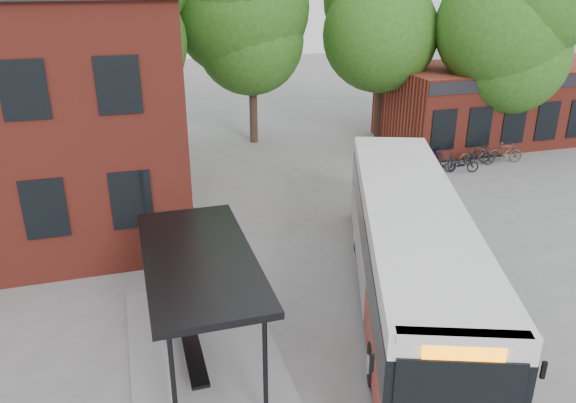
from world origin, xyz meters
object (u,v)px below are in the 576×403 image
object	(u,v)px
bus_shelter	(202,310)
bicycle_2	(428,155)
city_bus	(408,252)
bicycle_5	(480,156)
bicycle_0	(409,166)
bicycle_6	(475,155)
bicycle_1	(415,158)
bicycle_4	(462,164)
bicycle_7	(505,152)
bicycle_3	(445,163)

from	to	relation	value
bus_shelter	bicycle_2	bearing A→B (deg)	43.00
city_bus	bicycle_5	distance (m)	13.50
bicycle_0	bicycle_6	distance (m)	3.79
city_bus	bicycle_1	xyz separation A→B (m)	(5.89, 10.30, -1.04)
bus_shelter	bicycle_6	distance (m)	18.51
bicycle_4	bicycle_5	distance (m)	1.55
bicycle_0	bicycle_7	size ratio (longest dim) A/B	1.04
bus_shelter	bicycle_4	xyz separation A→B (m)	(13.58, 10.28, -1.03)
city_bus	bicycle_4	xyz separation A→B (m)	(7.74, 9.23, -1.14)
bicycle_6	bicycle_5	bearing A→B (deg)	-135.98
city_bus	bicycle_7	world-z (taller)	city_bus
bus_shelter	bicycle_4	world-z (taller)	bus_shelter
bus_shelter	bicycle_4	bearing A→B (deg)	37.13
bus_shelter	bicycle_0	world-z (taller)	bus_shelter
bicycle_3	bicycle_6	bearing A→B (deg)	-88.08
bus_shelter	bicycle_6	xyz separation A→B (m)	(14.80, 11.08, -0.95)
bicycle_1	bicycle_5	xyz separation A→B (m)	(3.25, -0.42, -0.04)
bicycle_1	bicycle_5	size ratio (longest dim) A/B	1.08
bicycle_7	bicycle_5	bearing A→B (deg)	107.38
bicycle_2	bicycle_7	bearing A→B (deg)	-101.31
bicycle_2	bicycle_6	xyz separation A→B (m)	(2.06, -0.80, 0.08)
bicycle_0	bicycle_3	distance (m)	1.76
city_bus	bicycle_3	size ratio (longest dim) A/B	7.66
bicycle_1	bicycle_6	xyz separation A→B (m)	(3.07, -0.27, -0.01)
bicycle_0	bicycle_2	size ratio (longest dim) A/B	1.09
bicycle_6	bicycle_1	bearing A→B (deg)	78.68
bicycle_4	bicycle_7	world-z (taller)	bicycle_7
bicycle_2	bicycle_1	bearing A→B (deg)	119.95
bicycle_1	bicycle_5	bearing A→B (deg)	-114.65
bicycle_5	bicycle_1	bearing A→B (deg)	93.98
bicycle_3	bicycle_7	bearing A→B (deg)	-97.41
bicycle_4	bicycle_6	bearing A→B (deg)	-41.73
bicycle_3	bicycle_5	distance (m)	2.24
bicycle_5	bicycle_6	distance (m)	0.23
city_bus	bicycle_7	bearing A→B (deg)	63.31
city_bus	bicycle_4	distance (m)	12.10
bicycle_3	bicycle_4	bearing A→B (deg)	-117.62
city_bus	bicycle_5	world-z (taller)	city_bus
bicycle_6	bicycle_7	bearing A→B (deg)	-99.91
bicycle_2	bicycle_6	distance (m)	2.21
bicycle_1	bicycle_5	world-z (taller)	bicycle_1
bicycle_0	bicycle_2	world-z (taller)	bicycle_0
city_bus	bicycle_2	xyz separation A→B (m)	(6.90, 10.83, -1.14)
bus_shelter	bicycle_5	size ratio (longest dim) A/B	4.42
bicycle_3	bicycle_6	distance (m)	2.11
city_bus	bicycle_3	bearing A→B (deg)	73.74
bicycle_0	bicycle_1	world-z (taller)	bicycle_1
bus_shelter	bicycle_3	bearing A→B (deg)	39.24
bicycle_3	bicycle_4	size ratio (longest dim) A/B	1.01
bicycle_7	bus_shelter	bearing A→B (deg)	139.37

